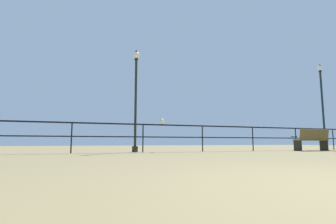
{
  "coord_description": "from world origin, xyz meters",
  "views": [
    {
      "loc": [
        -2.44,
        -0.85,
        0.35
      ],
      "look_at": [
        0.8,
        7.8,
        1.46
      ],
      "focal_mm": 27.31,
      "sensor_mm": 36.0,
      "label": 1
    }
  ],
  "objects_px": {
    "lamppost_center": "(136,93)",
    "lamppost_right": "(322,103)",
    "bench_near_left": "(312,139)",
    "seagull_on_rail": "(162,122)"
  },
  "relations": [
    {
      "from": "bench_near_left",
      "to": "seagull_on_rail",
      "type": "height_order",
      "value": "seagull_on_rail"
    },
    {
      "from": "lamppost_right",
      "to": "seagull_on_rail",
      "type": "xyz_separation_m",
      "value": [
        -8.93,
        -0.33,
        -1.28
      ]
    },
    {
      "from": "bench_near_left",
      "to": "lamppost_center",
      "type": "height_order",
      "value": "lamppost_center"
    },
    {
      "from": "lamppost_center",
      "to": "lamppost_right",
      "type": "xyz_separation_m",
      "value": [
        9.9,
        -0.0,
        0.17
      ]
    },
    {
      "from": "bench_near_left",
      "to": "seagull_on_rail",
      "type": "relative_size",
      "value": 3.76
    },
    {
      "from": "lamppost_right",
      "to": "bench_near_left",
      "type": "bearing_deg",
      "value": -152.88
    },
    {
      "from": "lamppost_right",
      "to": "seagull_on_rail",
      "type": "bearing_deg",
      "value": -177.88
    },
    {
      "from": "bench_near_left",
      "to": "lamppost_right",
      "type": "relative_size",
      "value": 0.36
    },
    {
      "from": "bench_near_left",
      "to": "seagull_on_rail",
      "type": "distance_m",
      "value": 6.76
    },
    {
      "from": "lamppost_center",
      "to": "lamppost_right",
      "type": "distance_m",
      "value": 9.9
    }
  ]
}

